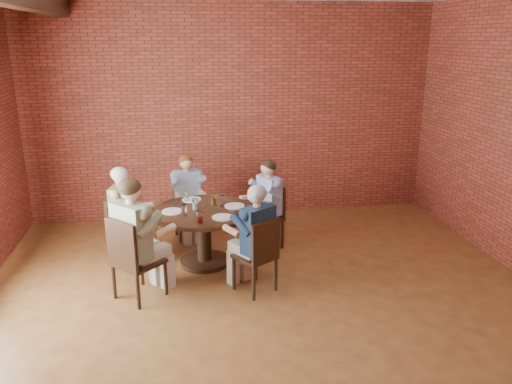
{
  "coord_description": "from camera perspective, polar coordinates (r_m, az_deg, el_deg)",
  "views": [
    {
      "loc": [
        -0.91,
        -4.46,
        2.85
      ],
      "look_at": [
        -0.03,
        1.0,
        1.14
      ],
      "focal_mm": 35.0,
      "sensor_mm": 36.0,
      "label": 1
    }
  ],
  "objects": [
    {
      "name": "chair_a",
      "position": [
        7.01,
        1.64,
        -2.46
      ],
      "size": [
        0.52,
        0.52,
        0.9
      ],
      "rotation": [
        0.0,
        0.0,
        -1.14
      ],
      "color": "#321D10",
      "rests_on": "floor"
    },
    {
      "name": "glass_c",
      "position": [
        6.73,
        -7.99,
        -0.52
      ],
      "size": [
        0.07,
        0.07,
        0.14
      ],
      "primitive_type": "cylinder",
      "color": "white",
      "rests_on": "dining_table"
    },
    {
      "name": "chair_e",
      "position": [
        5.74,
        0.39,
        -6.98
      ],
      "size": [
        0.56,
        0.56,
        0.91
      ],
      "rotation": [
        0.0,
        0.0,
        3.72
      ],
      "color": "#321D10",
      "rests_on": "floor"
    },
    {
      "name": "chair_b",
      "position": [
        7.44,
        -7.85,
        -1.48
      ],
      "size": [
        0.45,
        0.45,
        0.89
      ],
      "rotation": [
        0.0,
        0.0,
        0.18
      ],
      "color": "#321D10",
      "rests_on": "floor"
    },
    {
      "name": "plate_b",
      "position": [
        6.81,
        -7.38,
        -0.85
      ],
      "size": [
        0.26,
        0.26,
        0.01
      ],
      "primitive_type": "cylinder",
      "color": "white",
      "rests_on": "dining_table"
    },
    {
      "name": "diner_d",
      "position": [
        5.72,
        -13.45,
        -5.26
      ],
      "size": [
        0.92,
        0.91,
        1.42
      ],
      "primitive_type": null,
      "rotation": [
        0.0,
        0.0,
        2.34
      ],
      "color": "gray",
      "rests_on": "floor"
    },
    {
      "name": "floor",
      "position": [
        5.37,
        2.09,
        -14.85
      ],
      "size": [
        7.0,
        7.0,
        0.0
      ],
      "primitive_type": "plane",
      "color": "brown",
      "rests_on": "ground"
    },
    {
      "name": "diner_c",
      "position": [
        6.67,
        -14.63,
        -2.66
      ],
      "size": [
        0.71,
        0.62,
        1.29
      ],
      "primitive_type": null,
      "rotation": [
        0.0,
        0.0,
        1.36
      ],
      "color": "brown",
      "rests_on": "floor"
    },
    {
      "name": "plate_a",
      "position": [
        6.5,
        -2.47,
        -1.6
      ],
      "size": [
        0.26,
        0.26,
        0.01
      ],
      "primitive_type": "cylinder",
      "color": "white",
      "rests_on": "dining_table"
    },
    {
      "name": "glass_f",
      "position": [
        5.94,
        -6.45,
        -2.9
      ],
      "size": [
        0.07,
        0.07,
        0.14
      ],
      "primitive_type": "cylinder",
      "color": "white",
      "rests_on": "dining_table"
    },
    {
      "name": "glass_e",
      "position": [
        6.2,
        -8.2,
        -2.08
      ],
      "size": [
        0.07,
        0.07,
        0.14
      ],
      "primitive_type": "cylinder",
      "color": "white",
      "rests_on": "dining_table"
    },
    {
      "name": "diner_b",
      "position": [
        7.33,
        -7.77,
        -0.65
      ],
      "size": [
        0.57,
        0.66,
        1.25
      ],
      "primitive_type": null,
      "rotation": [
        0.0,
        0.0,
        0.18
      ],
      "color": "#8494A9",
      "rests_on": "floor"
    },
    {
      "name": "glass_a",
      "position": [
        6.51,
        -3.89,
        -1.01
      ],
      "size": [
        0.07,
        0.07,
        0.14
      ],
      "primitive_type": "cylinder",
      "color": "white",
      "rests_on": "dining_table"
    },
    {
      "name": "plate_c",
      "position": [
        6.38,
        -9.56,
        -2.19
      ],
      "size": [
        0.26,
        0.26,
        0.01
      ],
      "primitive_type": "cylinder",
      "color": "white",
      "rests_on": "dining_table"
    },
    {
      "name": "dining_table",
      "position": [
        6.48,
        -5.99,
        -3.88
      ],
      "size": [
        1.3,
        1.3,
        0.75
      ],
      "color": "#321D10",
      "rests_on": "floor"
    },
    {
      "name": "wall_back",
      "position": [
        8.1,
        -2.65,
        9.01
      ],
      "size": [
        7.0,
        0.0,
        7.0
      ],
      "primitive_type": "plane",
      "rotation": [
        1.57,
        0.0,
        0.0
      ],
      "color": "#95392B",
      "rests_on": "ground"
    },
    {
      "name": "diner_e",
      "position": [
        5.73,
        -0.15,
        -5.4
      ],
      "size": [
        0.76,
        0.79,
        1.29
      ],
      "primitive_type": null,
      "rotation": [
        0.0,
        0.0,
        3.72
      ],
      "color": "#16283E",
      "rests_on": "floor"
    },
    {
      "name": "plate_d",
      "position": [
        6.1,
        -3.83,
        -2.9
      ],
      "size": [
        0.26,
        0.26,
        0.01
      ],
      "primitive_type": "cylinder",
      "color": "white",
      "rests_on": "dining_table"
    },
    {
      "name": "glass_b",
      "position": [
        6.57,
        -4.87,
        -0.86
      ],
      "size": [
        0.07,
        0.07,
        0.14
      ],
      "primitive_type": "cylinder",
      "color": "white",
      "rests_on": "dining_table"
    },
    {
      "name": "glass_d",
      "position": [
        6.41,
        -6.97,
        -1.4
      ],
      "size": [
        0.07,
        0.07,
        0.14
      ],
      "primitive_type": "cylinder",
      "color": "white",
      "rests_on": "dining_table"
    },
    {
      "name": "diner_a",
      "position": [
        6.93,
        1.14,
        -1.49
      ],
      "size": [
        0.74,
        0.69,
        1.26
      ],
      "primitive_type": null,
      "rotation": [
        0.0,
        0.0,
        -1.14
      ],
      "color": "#3A4D98",
      "rests_on": "floor"
    },
    {
      "name": "smartphone",
      "position": [
        6.1,
        -2.6,
        -2.92
      ],
      "size": [
        0.1,
        0.15,
        0.01
      ],
      "primitive_type": "cube",
      "rotation": [
        0.0,
        0.0,
        0.19
      ],
      "color": "black",
      "rests_on": "dining_table"
    },
    {
      "name": "chair_d",
      "position": [
        5.74,
        -14.07,
        -7.22
      ],
      "size": [
        0.66,
        0.66,
        0.98
      ],
      "rotation": [
        0.0,
        0.0,
        2.34
      ],
      "color": "#321D10",
      "rests_on": "floor"
    },
    {
      "name": "chair_c",
      "position": [
        6.75,
        -15.19,
        -3.82
      ],
      "size": [
        0.48,
        0.48,
        0.91
      ],
      "rotation": [
        0.0,
        0.0,
        1.36
      ],
      "color": "#321D10",
      "rests_on": "floor"
    }
  ]
}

